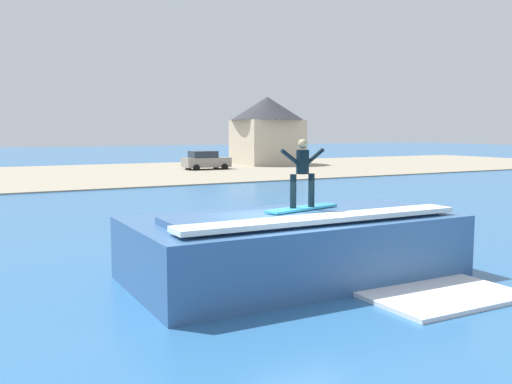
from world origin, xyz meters
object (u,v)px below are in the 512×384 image
at_px(wave_crest, 294,245).
at_px(car_far_shore, 206,160).
at_px(surfboard, 302,208).
at_px(house_gabled_white, 267,127).
at_px(surfer, 303,169).

distance_m(wave_crest, car_far_shore, 40.06).
distance_m(wave_crest, surfboard, 1.00).
xyz_separation_m(surfboard, house_gabled_white, (22.75, 42.16, 2.38)).
relative_size(surfer, car_far_shore, 0.38).
height_order(surfer, car_far_shore, surfer).
distance_m(car_far_shore, house_gabled_white, 10.66).
bearing_deg(surfboard, house_gabled_white, 61.65).
height_order(surfboard, car_far_shore, car_far_shore).
xyz_separation_m(wave_crest, surfer, (0.06, -0.27, 1.96)).
relative_size(wave_crest, surfboard, 3.63).
height_order(surfer, house_gabled_white, house_gabled_white).
bearing_deg(surfer, wave_crest, 102.37).
xyz_separation_m(surfer, house_gabled_white, (22.79, 42.21, 1.39)).
bearing_deg(car_far_shore, house_gabled_white, 24.88).
height_order(surfboard, house_gabled_white, house_gabled_white).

